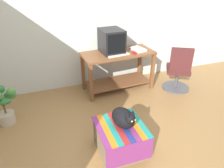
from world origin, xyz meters
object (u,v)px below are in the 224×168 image
object	(u,v)px
book	(138,49)
stapler	(134,53)
potted_plant	(3,104)
tv_monitor	(112,41)
ottoman_with_blanket	(120,138)
desk	(118,65)
keyboard	(118,54)
office_chair	(178,72)
cat	(124,118)

from	to	relation	value
book	stapler	world-z (taller)	stapler
potted_plant	tv_monitor	bearing A→B (deg)	14.72
tv_monitor	ottoman_with_blanket	xyz separation A→B (m)	(-0.44, -1.57, -0.76)
desk	keyboard	xyz separation A→B (m)	(-0.06, -0.13, 0.26)
book	potted_plant	size ratio (longest dim) A/B	0.47
ottoman_with_blanket	office_chair	xyz separation A→B (m)	(1.60, 1.11, 0.19)
keyboard	book	xyz separation A→B (m)	(0.45, 0.11, 0.01)
potted_plant	book	bearing A→B (deg)	10.24
tv_monitor	ottoman_with_blanket	distance (m)	1.80
tv_monitor	desk	bearing A→B (deg)	-23.92
book	ottoman_with_blanket	world-z (taller)	book
tv_monitor	keyboard	bearing A→B (deg)	-77.14
keyboard	ottoman_with_blanket	distance (m)	1.59
office_chair	keyboard	bearing A→B (deg)	15.91
stapler	keyboard	bearing A→B (deg)	165.04
tv_monitor	keyboard	distance (m)	0.26
office_chair	stapler	size ratio (longest dim) A/B	8.09
desk	tv_monitor	size ratio (longest dim) A/B	2.86
book	stapler	distance (m)	0.20
book	office_chair	size ratio (longest dim) A/B	0.32
book	potted_plant	world-z (taller)	book
potted_plant	office_chair	size ratio (longest dim) A/B	0.69
desk	cat	xyz separation A→B (m)	(-0.51, -1.54, 0.00)
desk	stapler	distance (m)	0.40
desk	book	xyz separation A→B (m)	(0.39, -0.02, 0.26)
desk	stapler	xyz separation A→B (m)	(0.24, -0.16, 0.26)
keyboard	potted_plant	xyz separation A→B (m)	(-1.90, -0.31, -0.43)
tv_monitor	stapler	size ratio (longest dim) A/B	4.25
desk	book	size ratio (longest dim) A/B	4.65
tv_monitor	book	xyz separation A→B (m)	(0.50, -0.06, -0.19)
tv_monitor	cat	bearing A→B (deg)	-107.51
ottoman_with_blanket	potted_plant	distance (m)	1.79
keyboard	potted_plant	world-z (taller)	keyboard
tv_monitor	cat	distance (m)	1.69
book	stapler	size ratio (longest dim) A/B	2.62
keyboard	stapler	world-z (taller)	stapler
book	keyboard	bearing A→B (deg)	-177.45
desk	tv_monitor	bearing A→B (deg)	156.08
book	potted_plant	distance (m)	2.43
tv_monitor	keyboard	size ratio (longest dim) A/B	1.17
potted_plant	cat	bearing A→B (deg)	-36.86
book	cat	distance (m)	1.78
potted_plant	ottoman_with_blanket	bearing A→B (deg)	-37.42
keyboard	book	bearing A→B (deg)	7.44
desk	book	distance (m)	0.47
cat	office_chair	size ratio (longest dim) A/B	0.47
desk	office_chair	size ratio (longest dim) A/B	1.50
desk	tv_monitor	xyz separation A→B (m)	(-0.11, 0.04, 0.45)
book	potted_plant	bearing A→B (deg)	178.68
ottoman_with_blanket	cat	bearing A→B (deg)	-8.55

